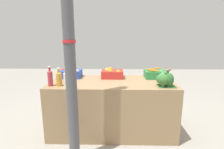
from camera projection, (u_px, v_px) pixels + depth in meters
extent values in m
plane|color=gray|center=(112.00, 129.00, 2.69)|extent=(10.00, 10.00, 0.00)
cube|color=#937551|center=(112.00, 106.00, 2.61)|extent=(1.77, 0.82, 0.76)
cylinder|color=#4C4C51|center=(69.00, 48.00, 1.74)|extent=(0.12, 0.12, 2.58)
cylinder|color=red|center=(69.00, 41.00, 1.72)|extent=(0.13, 0.13, 0.03)
cube|color=#2847B7|center=(70.00, 74.00, 2.75)|extent=(0.33, 0.27, 0.12)
sphere|color=red|center=(68.00, 70.00, 2.72)|extent=(0.08, 0.08, 0.08)
sphere|color=red|center=(63.00, 70.00, 2.78)|extent=(0.06, 0.06, 0.06)
sphere|color=red|center=(75.00, 71.00, 2.70)|extent=(0.07, 0.07, 0.07)
sphere|color=gold|center=(77.00, 72.00, 2.70)|extent=(0.07, 0.07, 0.07)
sphere|color=red|center=(73.00, 71.00, 2.70)|extent=(0.07, 0.07, 0.07)
sphere|color=red|center=(66.00, 71.00, 2.72)|extent=(0.07, 0.07, 0.07)
sphere|color=red|center=(67.00, 70.00, 2.79)|extent=(0.06, 0.06, 0.06)
cube|color=red|center=(112.00, 74.00, 2.74)|extent=(0.33, 0.27, 0.12)
sphere|color=orange|center=(107.00, 71.00, 2.75)|extent=(0.09, 0.09, 0.09)
sphere|color=orange|center=(118.00, 72.00, 2.65)|extent=(0.07, 0.07, 0.07)
sphere|color=orange|center=(111.00, 72.00, 2.68)|extent=(0.08, 0.08, 0.08)
sphere|color=orange|center=(107.00, 70.00, 2.78)|extent=(0.07, 0.07, 0.07)
sphere|color=orange|center=(110.00, 69.00, 2.80)|extent=(0.08, 0.08, 0.08)
cube|color=#2D8442|center=(156.00, 74.00, 2.72)|extent=(0.33, 0.27, 0.12)
cone|color=orange|center=(157.00, 71.00, 2.60)|extent=(0.17, 0.06, 0.03)
cone|color=orange|center=(159.00, 68.00, 2.79)|extent=(0.13, 0.06, 0.03)
cone|color=orange|center=(154.00, 70.00, 2.63)|extent=(0.16, 0.03, 0.03)
cone|color=orange|center=(151.00, 69.00, 2.71)|extent=(0.13, 0.05, 0.03)
cone|color=orange|center=(155.00, 69.00, 2.74)|extent=(0.13, 0.05, 0.03)
cone|color=orange|center=(157.00, 70.00, 2.66)|extent=(0.17, 0.07, 0.03)
cube|color=#2D602D|center=(166.00, 86.00, 2.27)|extent=(0.22, 0.18, 0.01)
ellipsoid|color=#2D602D|center=(163.00, 78.00, 2.30)|extent=(0.10, 0.10, 0.13)
cylinder|color=#B2C693|center=(163.00, 84.00, 2.32)|extent=(0.03, 0.03, 0.02)
ellipsoid|color=#387033|center=(161.00, 79.00, 2.29)|extent=(0.13, 0.13, 0.12)
cylinder|color=#B2C693|center=(161.00, 84.00, 2.31)|extent=(0.03, 0.03, 0.02)
ellipsoid|color=#387033|center=(163.00, 79.00, 2.22)|extent=(0.15, 0.15, 0.14)
cylinder|color=#B2C693|center=(163.00, 85.00, 2.24)|extent=(0.03, 0.03, 0.02)
ellipsoid|color=#2D602D|center=(169.00, 80.00, 2.22)|extent=(0.12, 0.12, 0.17)
cylinder|color=#B2C693|center=(168.00, 86.00, 2.23)|extent=(0.03, 0.03, 0.02)
ellipsoid|color=#427F3D|center=(163.00, 78.00, 2.24)|extent=(0.12, 0.12, 0.15)
cylinder|color=#B2C693|center=(163.00, 85.00, 2.26)|extent=(0.03, 0.03, 0.02)
cylinder|color=#B2333D|center=(50.00, 79.00, 2.28)|extent=(0.06, 0.06, 0.19)
cone|color=#B2333D|center=(50.00, 71.00, 2.25)|extent=(0.06, 0.06, 0.02)
cylinder|color=#B2333D|center=(49.00, 69.00, 2.25)|extent=(0.03, 0.03, 0.04)
cylinder|color=silver|center=(49.00, 67.00, 2.24)|extent=(0.03, 0.03, 0.01)
cylinder|color=gold|center=(59.00, 80.00, 2.27)|extent=(0.08, 0.08, 0.17)
cone|color=gold|center=(59.00, 72.00, 2.25)|extent=(0.08, 0.08, 0.02)
cylinder|color=gold|center=(58.00, 70.00, 2.25)|extent=(0.03, 0.03, 0.04)
cylinder|color=silver|center=(58.00, 68.00, 2.24)|extent=(0.04, 0.04, 0.01)
cylinder|color=beige|center=(66.00, 80.00, 2.27)|extent=(0.07, 0.07, 0.17)
cone|color=beige|center=(66.00, 72.00, 2.25)|extent=(0.07, 0.07, 0.02)
cylinder|color=beige|center=(66.00, 70.00, 2.24)|extent=(0.03, 0.03, 0.05)
cylinder|color=silver|center=(66.00, 67.00, 2.24)|extent=(0.04, 0.04, 0.01)
cube|color=#4C3D2D|center=(168.00, 72.00, 2.22)|extent=(0.02, 0.02, 0.01)
ellipsoid|color=#7A664C|center=(168.00, 70.00, 2.22)|extent=(0.08, 0.07, 0.04)
sphere|color=#897556|center=(171.00, 69.00, 2.24)|extent=(0.03, 0.03, 0.03)
cone|color=#4C3D28|center=(171.00, 69.00, 2.24)|extent=(0.02, 0.01, 0.01)
cube|color=#7A664C|center=(165.00, 70.00, 2.19)|extent=(0.04, 0.04, 0.01)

